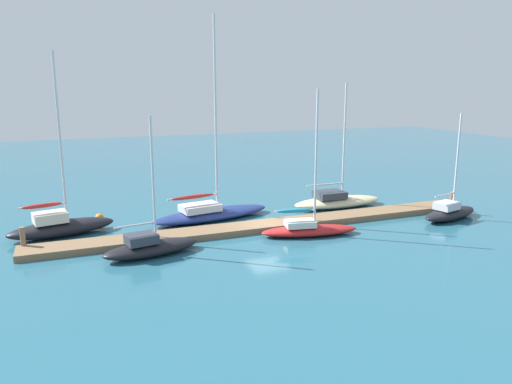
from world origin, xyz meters
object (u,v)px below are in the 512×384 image
sailboat_1 (150,246)px  mooring_buoy_orange (99,218)px  sailboat_4 (337,200)px  sailboat_5 (450,212)px  sailboat_3 (308,228)px  sailboat_2 (210,212)px  sailboat_0 (60,225)px

sailboat_1 → mooring_buoy_orange: sailboat_1 is taller
sailboat_4 → sailboat_5: bearing=-46.7°
sailboat_1 → sailboat_3: sailboat_3 is taller
sailboat_4 → sailboat_1: bearing=-159.3°
sailboat_1 → sailboat_3: 9.65m
sailboat_2 → sailboat_5: size_ratio=1.86×
sailboat_1 → sailboat_5: sailboat_1 is taller
sailboat_0 → mooring_buoy_orange: (2.44, 2.34, -0.38)m
sailboat_0 → sailboat_5: sailboat_0 is taller
mooring_buoy_orange → sailboat_4: bearing=-7.9°
sailboat_0 → sailboat_5: (24.94, -5.89, -0.15)m
sailboat_0 → sailboat_4: size_ratio=1.20×
sailboat_0 → mooring_buoy_orange: 3.40m
sailboat_4 → sailboat_2: bearing=179.6°
sailboat_0 → mooring_buoy_orange: size_ratio=19.28×
sailboat_2 → sailboat_3: bearing=-60.6°
sailboat_2 → sailboat_5: bearing=-30.9°
sailboat_3 → mooring_buoy_orange: size_ratio=15.51×
sailboat_0 → sailboat_4: bearing=-11.6°
sailboat_0 → sailboat_2: bearing=-10.9°
sailboat_0 → sailboat_2: sailboat_2 is taller
sailboat_1 → sailboat_4: 15.99m
sailboat_2 → mooring_buoy_orange: size_ratio=23.60×
sailboat_0 → sailboat_4: 19.48m
sailboat_0 → sailboat_2: size_ratio=0.82×
mooring_buoy_orange → sailboat_1: bearing=-75.5°
sailboat_3 → sailboat_5: bearing=9.3°
sailboat_1 → sailboat_5: size_ratio=1.05×
sailboat_2 → sailboat_0: bearing=171.0°
sailboat_3 → sailboat_5: sailboat_3 is taller
sailboat_2 → sailboat_5: sailboat_2 is taller
sailboat_2 → mooring_buoy_orange: 7.47m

